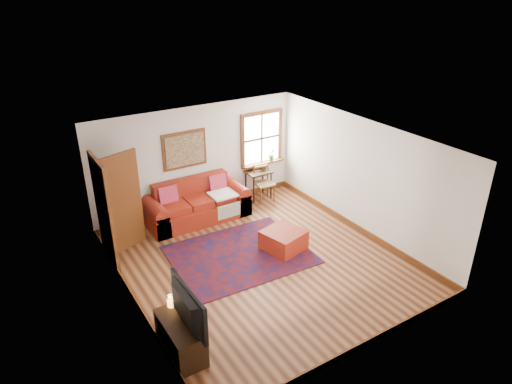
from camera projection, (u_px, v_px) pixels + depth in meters
ground at (261, 262)px, 8.92m from camera, size 5.50×5.50×0.00m
room_envelope at (261, 185)px, 8.23m from camera, size 5.04×5.54×2.52m
window at (263, 144)px, 11.29m from camera, size 1.18×0.20×1.38m
doorway at (115, 205)px, 8.78m from camera, size 0.89×1.08×2.14m
framed_artwork at (185, 150)px, 10.20m from camera, size 1.05×0.07×0.85m
persian_rug at (240, 254)px, 9.15m from camera, size 2.75×2.24×0.02m
red_leather_sofa at (197, 206)px, 10.43m from camera, size 2.32×0.96×0.91m
red_ottoman at (283, 240)px, 9.26m from camera, size 0.90×0.90×0.42m
side_table at (258, 176)px, 11.26m from camera, size 0.61×0.45×0.73m
ladder_back_chair at (263, 181)px, 11.21m from camera, size 0.47×0.45×0.93m
media_cabinet at (181, 337)px, 6.67m from camera, size 0.44×0.98×0.54m
television at (181, 308)px, 6.37m from camera, size 0.14×1.10×0.64m
candle_hurricane at (171, 301)px, 6.87m from camera, size 0.12×0.12×0.18m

